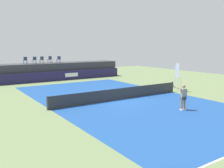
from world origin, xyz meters
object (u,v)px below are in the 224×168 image
object	(u,v)px
net_post_far	(173,87)
spectator_chair_far_right	(59,59)
net_post_near	(47,103)
tennis_player	(183,96)
spectator_chair_left	(34,60)
umpire_chair	(178,75)
spectator_chair_far_left	(25,60)
spectator_chair_right	(50,59)
spectator_chair_center	(42,59)
tennis_ball	(108,89)

from	to	relation	value
net_post_far	spectator_chair_far_right	bearing A→B (deg)	110.73
net_post_near	tennis_player	bearing A→B (deg)	-33.25
spectator_chair_left	umpire_chair	distance (m)	17.90
spectator_chair_far_left	net_post_far	xyz separation A→B (m)	(9.96, -15.13, -2.19)
spectator_chair_far_left	spectator_chair_left	xyz separation A→B (m)	(1.13, -0.00, 0.00)
spectator_chair_far_left	net_post_near	size ratio (longest dim) A/B	0.89
spectator_chair_left	spectator_chair_right	world-z (taller)	same
spectator_chair_right	net_post_far	xyz separation A→B (m)	(6.69, -15.51, -2.19)
spectator_chair_center	net_post_near	world-z (taller)	spectator_chair_center
spectator_chair_left	net_post_far	xyz separation A→B (m)	(8.83, -15.13, -2.19)
net_post_far	tennis_player	bearing A→B (deg)	-131.78
spectator_chair_center	spectator_chair_far_left	bearing A→B (deg)	-177.79
spectator_chair_center	tennis_ball	world-z (taller)	spectator_chair_center
spectator_chair_center	tennis_player	size ratio (longest dim) A/B	0.50
spectator_chair_right	net_post_far	size ratio (longest dim) A/B	0.89
spectator_chair_center	net_post_near	distance (m)	16.03
spectator_chair_far_right	umpire_chair	xyz separation A→B (m)	(6.30, -14.97, -1.11)
spectator_chair_center	net_post_far	size ratio (longest dim) A/B	0.89
net_post_far	umpire_chair	bearing A→B (deg)	-1.31
spectator_chair_right	net_post_far	bearing A→B (deg)	-66.68
spectator_chair_far_right	tennis_ball	bearing A→B (deg)	-82.99
spectator_chair_far_left	umpire_chair	xyz separation A→B (m)	(10.60, -15.15, -1.11)
spectator_chair_center	tennis_ball	distance (m)	11.40
umpire_chair	tennis_ball	xyz separation A→B (m)	(-5.04, 4.70, -1.55)
spectator_chair_right	tennis_ball	size ratio (longest dim) A/B	13.06
spectator_chair_left	spectator_chair_far_right	bearing A→B (deg)	-3.09
spectator_chair_far_left	tennis_ball	distance (m)	12.13
spectator_chair_left	spectator_chair_right	size ratio (longest dim) A/B	1.00
net_post_near	tennis_ball	bearing A→B (deg)	30.33
umpire_chair	spectator_chair_left	bearing A→B (deg)	122.03
spectator_chair_far_left	spectator_chair_far_right	bearing A→B (deg)	-2.33
spectator_chair_right	umpire_chair	size ratio (longest dim) A/B	0.32
spectator_chair_left	net_post_near	xyz separation A→B (m)	(-3.57, -15.13, -2.19)
spectator_chair_left	spectator_chair_center	bearing A→B (deg)	4.99
tennis_ball	spectator_chair_right	bearing A→B (deg)	101.92
net_post_far	tennis_player	xyz separation A→B (m)	(-4.58, -5.13, 0.46)
spectator_chair_left	tennis_player	distance (m)	20.77
spectator_chair_left	spectator_chair_right	bearing A→B (deg)	10.09
net_post_near	net_post_far	distance (m)	12.40
spectator_chair_far_left	spectator_chair_center	world-z (taller)	same
net_post_near	net_post_far	world-z (taller)	same
spectator_chair_far_left	spectator_chair_right	distance (m)	3.30
spectator_chair_center	spectator_chair_left	bearing A→B (deg)	-175.01
spectator_chair_right	tennis_player	bearing A→B (deg)	-84.17
spectator_chair_left	spectator_chair_center	distance (m)	0.97
spectator_chair_center	tennis_ball	size ratio (longest dim) A/B	13.06
spectator_chair_far_left	umpire_chair	distance (m)	18.52
spectator_chair_right	net_post_near	size ratio (longest dim) A/B	0.89
spectator_chair_far_right	tennis_ball	distance (m)	10.69
spectator_chair_far_right	net_post_near	distance (m)	16.55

